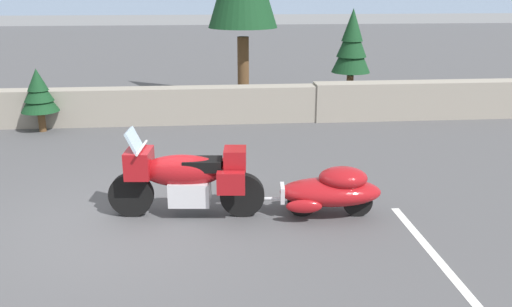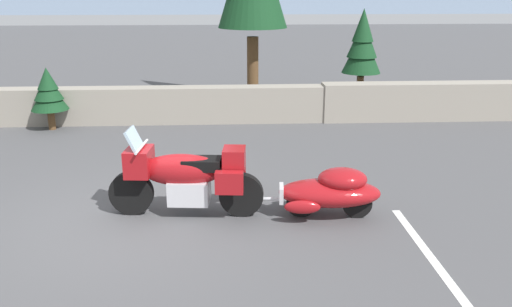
# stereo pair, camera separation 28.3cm
# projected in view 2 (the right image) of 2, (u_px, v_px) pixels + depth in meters

# --- Properties ---
(ground_plane) EXTENTS (80.00, 80.00, 0.00)m
(ground_plane) POSITION_uv_depth(u_px,v_px,m) (118.00, 225.00, 7.84)
(ground_plane) COLOR #4C4C4F
(stone_guard_wall) EXTENTS (24.00, 0.59, 0.95)m
(stone_guard_wall) POSITION_uv_depth(u_px,v_px,m) (186.00, 105.00, 13.49)
(stone_guard_wall) COLOR gray
(stone_guard_wall) RESTS_ON ground
(touring_motorcycle) EXTENTS (2.31, 0.87, 1.33)m
(touring_motorcycle) POSITION_uv_depth(u_px,v_px,m) (185.00, 176.00, 8.01)
(touring_motorcycle) COLOR black
(touring_motorcycle) RESTS_ON ground
(car_shaped_trailer) EXTENTS (2.22, 0.86, 0.76)m
(car_shaped_trailer) POSITION_uv_depth(u_px,v_px,m) (330.00, 191.00, 8.00)
(car_shaped_trailer) COLOR black
(car_shaped_trailer) RESTS_ON ground
(pine_tree_secondary) EXTENTS (1.11, 1.11, 2.68)m
(pine_tree_secondary) POSITION_uv_depth(u_px,v_px,m) (362.00, 45.00, 15.42)
(pine_tree_secondary) COLOR brown
(pine_tree_secondary) RESTS_ON ground
(pine_sapling_near) EXTENTS (0.87, 0.87, 1.48)m
(pine_sapling_near) POSITION_uv_depth(u_px,v_px,m) (48.00, 91.00, 12.71)
(pine_sapling_near) COLOR brown
(pine_sapling_near) RESTS_ON ground
(parking_stripe_marker) EXTENTS (0.12, 3.60, 0.01)m
(parking_stripe_marker) POSITION_uv_depth(u_px,v_px,m) (440.00, 269.00, 6.62)
(parking_stripe_marker) COLOR silver
(parking_stripe_marker) RESTS_ON ground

